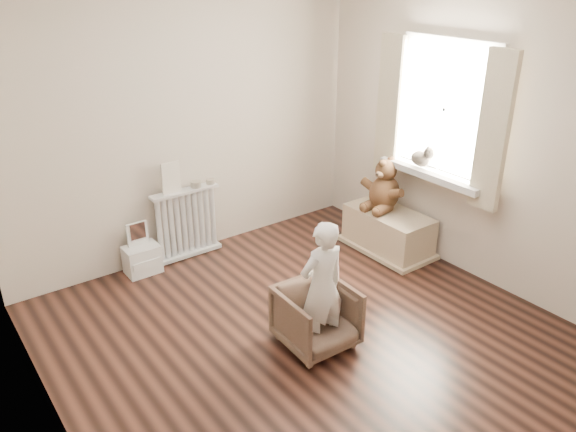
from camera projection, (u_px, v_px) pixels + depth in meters
floor at (307, 334)px, 4.34m from camera, size 3.60×3.60×0.01m
back_wall at (187, 121)px, 5.12m from camera, size 3.60×0.02×2.60m
front_wall at (561, 290)px, 2.49m from camera, size 3.60×0.02×2.60m
left_wall at (30, 250)px, 2.83m from camera, size 0.02×3.60×2.60m
right_wall at (475, 133)px, 4.78m from camera, size 0.02×3.60×2.60m
window at (446, 109)px, 4.91m from camera, size 0.03×0.90×1.10m
window_sill at (432, 174)px, 5.10m from camera, size 0.22×1.10×0.06m
curtain_left at (493, 132)px, 4.46m from camera, size 0.06×0.26×1.30m
curtain_right at (389, 106)px, 5.30m from camera, size 0.06×0.26×1.30m
radiator at (187, 220)px, 5.34m from camera, size 0.66×0.12×0.70m
paper_doll at (171, 178)px, 5.08m from camera, size 0.18×0.02×0.29m
tin_a at (196, 184)px, 5.26m from camera, size 0.10×0.10×0.06m
tin_b at (210, 181)px, 5.35m from camera, size 0.08×0.08×0.05m
toy_vanity at (141, 246)px, 5.10m from camera, size 0.31×0.22×0.49m
armchair at (317, 317)px, 4.13m from camera, size 0.53×0.55×0.48m
child at (322, 287)px, 3.98m from camera, size 0.38×0.26×1.01m
toy_bench at (388, 231)px, 5.55m from camera, size 0.45×0.86×0.40m
teddy_bear at (385, 183)px, 5.44m from camera, size 0.46×0.38×0.51m
plush_cat at (421, 156)px, 5.14m from camera, size 0.20×0.28×0.22m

